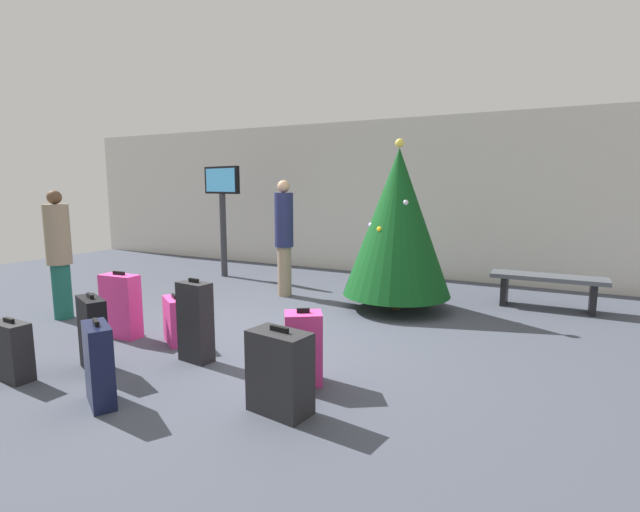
# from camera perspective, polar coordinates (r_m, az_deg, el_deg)

# --- Properties ---
(ground_plane) EXTENTS (16.00, 16.00, 0.00)m
(ground_plane) POSITION_cam_1_polar(r_m,az_deg,el_deg) (5.41, -7.76, -10.20)
(ground_plane) COLOR #424754
(back_wall) EXTENTS (16.00, 0.20, 2.98)m
(back_wall) POSITION_cam_1_polar(r_m,az_deg,el_deg) (9.28, 8.78, 6.98)
(back_wall) COLOR beige
(back_wall) RESTS_ON ground_plane
(holiday_tree) EXTENTS (1.50, 1.50, 2.36)m
(holiday_tree) POSITION_cam_1_polar(r_m,az_deg,el_deg) (6.56, 9.44, 4.05)
(holiday_tree) COLOR #4C3319
(holiday_tree) RESTS_ON ground_plane
(flight_info_kiosk) EXTENTS (0.94, 0.30, 2.09)m
(flight_info_kiosk) POSITION_cam_1_polar(r_m,az_deg,el_deg) (9.09, -11.82, 6.75)
(flight_info_kiosk) COLOR #333338
(flight_info_kiosk) RESTS_ON ground_plane
(waiting_bench) EXTENTS (1.51, 0.44, 0.48)m
(waiting_bench) POSITION_cam_1_polar(r_m,az_deg,el_deg) (7.37, 25.97, -3.04)
(waiting_bench) COLOR #4C5159
(waiting_bench) RESTS_ON ground_plane
(traveller_0) EXTENTS (0.43, 0.43, 1.68)m
(traveller_0) POSITION_cam_1_polar(r_m,az_deg,el_deg) (6.93, -29.20, 0.47)
(traveller_0) COLOR #19594C
(traveller_0) RESTS_ON ground_plane
(traveller_1) EXTENTS (0.36, 0.36, 1.82)m
(traveller_1) POSITION_cam_1_polar(r_m,az_deg,el_deg) (7.33, -4.40, 2.60)
(traveller_1) COLOR gray
(traveller_1) RESTS_ON ground_plane
(suitcase_0) EXTENTS (0.40, 0.38, 0.68)m
(suitcase_0) POSITION_cam_1_polar(r_m,az_deg,el_deg) (4.19, -2.04, -11.14)
(suitcase_0) COLOR #E5388C
(suitcase_0) RESTS_ON ground_plane
(suitcase_1) EXTENTS (0.47, 0.32, 0.74)m
(suitcase_1) POSITION_cam_1_polar(r_m,az_deg,el_deg) (4.94, -25.91, -8.56)
(suitcase_1) COLOR black
(suitcase_1) RESTS_ON ground_plane
(suitcase_2) EXTENTS (0.41, 0.21, 0.57)m
(suitcase_2) POSITION_cam_1_polar(r_m,az_deg,el_deg) (5.10, -33.40, -9.63)
(suitcase_2) COLOR #232326
(suitcase_2) RESTS_ON ground_plane
(suitcase_3) EXTENTS (0.45, 0.35, 0.70)m
(suitcase_3) POSITION_cam_1_polar(r_m,az_deg,el_deg) (4.19, -25.31, -11.86)
(suitcase_3) COLOR #141938
(suitcase_3) RESTS_ON ground_plane
(suitcase_4) EXTENTS (0.36, 0.22, 0.84)m
(suitcase_4) POSITION_cam_1_polar(r_m,az_deg,el_deg) (4.83, -14.92, -7.76)
(suitcase_4) COLOR #232326
(suitcase_4) RESTS_ON ground_plane
(suitcase_5) EXTENTS (0.46, 0.23, 0.77)m
(suitcase_5) POSITION_cam_1_polar(r_m,az_deg,el_deg) (5.86, -23.07, -5.62)
(suitcase_5) COLOR #E5388C
(suitcase_5) RESTS_ON ground_plane
(suitcase_6) EXTENTS (0.45, 0.38, 0.55)m
(suitcase_6) POSITION_cam_1_polar(r_m,az_deg,el_deg) (5.46, -17.21, -7.51)
(suitcase_6) COLOR #E5388C
(suitcase_6) RESTS_ON ground_plane
(suitcase_7) EXTENTS (0.51, 0.34, 0.68)m
(suitcase_7) POSITION_cam_1_polar(r_m,az_deg,el_deg) (3.70, -4.91, -13.91)
(suitcase_7) COLOR #232326
(suitcase_7) RESTS_ON ground_plane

